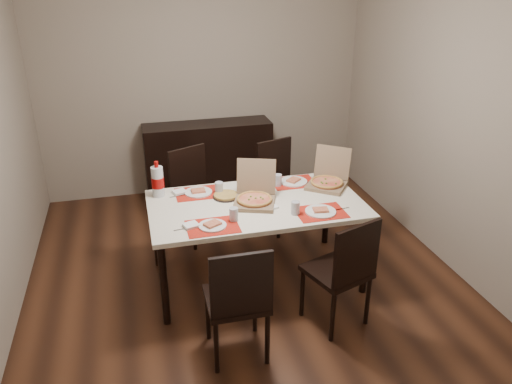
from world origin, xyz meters
TOP-DOWN VIEW (x-y plane):
  - ground at (0.00, 0.00)m, footprint 3.80×4.00m
  - room_walls at (0.00, 0.43)m, footprint 3.84×4.02m
  - sideboard at (0.00, 1.78)m, footprint 1.50×0.40m
  - dining_table at (0.09, -0.14)m, footprint 1.80×1.00m
  - chair_near_left at (-0.28, -1.09)m, footprint 0.42×0.42m
  - chair_near_right at (0.57, -0.93)m, footprint 0.53×0.53m
  - chair_far_left at (-0.31, 0.80)m, footprint 0.56×0.56m
  - chair_far_right at (0.60, 0.81)m, footprint 0.53×0.53m
  - setting_near_left at (-0.31, -0.45)m, footprint 0.51×0.30m
  - setting_near_right at (0.50, -0.44)m, footprint 0.51×0.30m
  - setting_far_left at (-0.32, 0.17)m, footprint 0.47×0.30m
  - setting_far_right at (0.50, 0.19)m, footprint 0.44×0.30m
  - napkin_loose at (0.18, -0.26)m, footprint 0.15×0.14m
  - pizza_box_center at (0.08, -0.13)m, footprint 0.44×0.46m
  - pizza_box_right at (0.82, 0.05)m, footprint 0.48×0.49m
  - faina_plate at (-0.13, 0.03)m, footprint 0.23×0.23m
  - dip_bowl at (0.18, 0.06)m, footprint 0.12×0.12m
  - soda_bottle at (-0.69, 0.21)m, footprint 0.11×0.11m

SIDE VIEW (x-z plane):
  - ground at x=0.00m, z-range -0.02..0.00m
  - sideboard at x=0.00m, z-range 0.00..0.90m
  - chair_near_left at x=-0.28m, z-range 0.05..0.98m
  - chair_near_right at x=0.57m, z-range 0.05..0.98m
  - chair_far_left at x=-0.31m, z-range 0.05..0.98m
  - chair_far_right at x=0.60m, z-range 0.05..0.98m
  - dining_table at x=0.09m, z-range 0.31..1.06m
  - napkin_loose at x=0.18m, z-range 0.75..0.77m
  - dip_bowl at x=0.18m, z-range 0.75..0.78m
  - faina_plate at x=-0.13m, z-range 0.75..0.78m
  - setting_far_left at x=-0.32m, z-range 0.72..0.83m
  - setting_far_right at x=0.50m, z-range 0.72..0.83m
  - setting_near_right at x=0.50m, z-range 0.72..0.83m
  - setting_near_left at x=-0.31m, z-range 0.72..0.83m
  - pizza_box_right at x=0.82m, z-range 0.64..0.97m
  - pizza_box_center at x=0.08m, z-range 0.64..0.97m
  - soda_bottle at x=-0.69m, z-range 0.73..1.05m
  - room_walls at x=0.00m, z-range 0.42..3.04m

